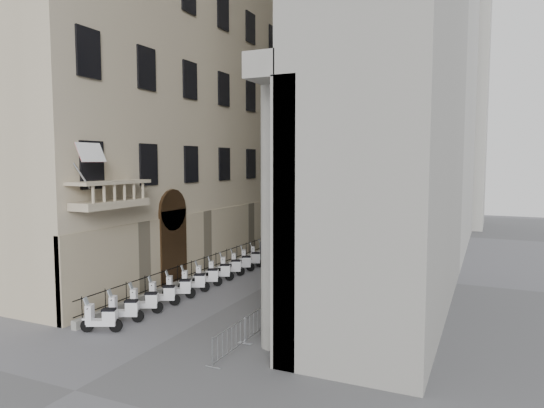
{
  "coord_description": "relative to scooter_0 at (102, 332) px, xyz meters",
  "views": [
    {
      "loc": [
        11.66,
        -10.74,
        7.15
      ],
      "look_at": [
        -0.88,
        16.88,
        4.5
      ],
      "focal_mm": 32.0,
      "sensor_mm": 36.0,
      "label": 1
    }
  ],
  "objects": [
    {
      "name": "barrier_5",
      "position": [
        6.11,
        12.55,
        0.0
      ],
      "size": [
        0.6,
        2.4,
        1.1
      ],
      "primitive_type": null,
      "color": "#9EA0A5",
      "rests_on": "ground"
    },
    {
      "name": "scooter_13",
      "position": [
        0.0,
        18.03,
        0.0
      ],
      "size": [
        1.51,
        1.1,
        1.5
      ],
      "primitive_type": null,
      "rotation": [
        0.0,
        0.0,
        2.01
      ],
      "color": "white",
      "rests_on": "ground"
    },
    {
      "name": "security_tent",
      "position": [
        0.27,
        25.57,
        2.51
      ],
      "size": [
        3.7,
        3.7,
        3.01
      ],
      "color": "white",
      "rests_on": "ground"
    },
    {
      "name": "left_building",
      "position": [
        -4.45,
        17.64,
        17.0
      ],
      "size": [
        5.0,
        36.0,
        34.0
      ],
      "primitive_type": "cube",
      "color": "beige",
      "rests_on": "ground"
    },
    {
      "name": "scooter_2",
      "position": [
        0.0,
        2.77,
        0.0
      ],
      "size": [
        1.51,
        1.1,
        1.5
      ],
      "primitive_type": null,
      "rotation": [
        0.0,
        0.0,
        2.01
      ],
      "color": "white",
      "rests_on": "ground"
    },
    {
      "name": "scooter_1",
      "position": [
        0.0,
        1.39,
        0.0
      ],
      "size": [
        1.51,
        1.1,
        1.5
      ],
      "primitive_type": null,
      "rotation": [
        0.0,
        0.0,
        2.01
      ],
      "color": "white",
      "rests_on": "ground"
    },
    {
      "name": "scooter_9",
      "position": [
        0.0,
        12.48,
        0.0
      ],
      "size": [
        1.51,
        1.1,
        1.5
      ],
      "primitive_type": null,
      "rotation": [
        0.0,
        0.0,
        2.01
      ],
      "color": "white",
      "rests_on": "ground"
    },
    {
      "name": "barrier_3",
      "position": [
        6.11,
        7.55,
        0.0
      ],
      "size": [
        0.6,
        2.4,
        1.1
      ],
      "primitive_type": null,
      "color": "#9EA0A5",
      "rests_on": "ground"
    },
    {
      "name": "scooter_12",
      "position": [
        0.0,
        16.64,
        0.0
      ],
      "size": [
        1.51,
        1.1,
        1.5
      ],
      "primitive_type": null,
      "rotation": [
        0.0,
        0.0,
        2.01
      ],
      "color": "white",
      "rests_on": "ground"
    },
    {
      "name": "street_lamp",
      "position": [
        -0.78,
        17.9,
        5.35
      ],
      "size": [
        2.89,
        0.57,
        8.91
      ],
      "rotation": [
        0.0,
        0.0,
        -0.13
      ],
      "color": "gray",
      "rests_on": "ground"
    },
    {
      "name": "barrier_6",
      "position": [
        6.11,
        15.05,
        0.0
      ],
      "size": [
        0.6,
        2.4,
        1.1
      ],
      "primitive_type": null,
      "color": "#9EA0A5",
      "rests_on": "ground"
    },
    {
      "name": "far_building",
      "position": [
        3.05,
        43.64,
        15.0
      ],
      "size": [
        22.0,
        10.0,
        30.0
      ],
      "primitive_type": "cube",
      "color": "#BAB8AF",
      "rests_on": "ground"
    },
    {
      "name": "barrier_0",
      "position": [
        6.11,
        0.05,
        0.0
      ],
      "size": [
        0.6,
        2.4,
        1.1
      ],
      "primitive_type": null,
      "color": "#9EA0A5",
      "rests_on": "ground"
    },
    {
      "name": "scooter_11",
      "position": [
        0.0,
        15.26,
        0.0
      ],
      "size": [
        1.51,
        1.1,
        1.5
      ],
      "primitive_type": null,
      "rotation": [
        0.0,
        0.0,
        2.01
      ],
      "color": "white",
      "rests_on": "ground"
    },
    {
      "name": "barrier_9",
      "position": [
        6.11,
        22.55,
        0.0
      ],
      "size": [
        0.6,
        2.4,
        1.1
      ],
      "primitive_type": null,
      "color": "#9EA0A5",
      "rests_on": "ground"
    },
    {
      "name": "scooter_8",
      "position": [
        0.0,
        11.1,
        0.0
      ],
      "size": [
        1.51,
        1.1,
        1.5
      ],
      "primitive_type": null,
      "rotation": [
        0.0,
        0.0,
        2.01
      ],
      "color": "white",
      "rests_on": "ground"
    },
    {
      "name": "barrier_7",
      "position": [
        6.11,
        17.55,
        0.0
      ],
      "size": [
        0.6,
        2.4,
        1.1
      ],
      "primitive_type": null,
      "color": "#9EA0A5",
      "rests_on": "ground"
    },
    {
      "name": "scooter_6",
      "position": [
        0.0,
        8.32,
        0.0
      ],
      "size": [
        1.51,
        1.1,
        1.5
      ],
      "primitive_type": null,
      "rotation": [
        0.0,
        0.0,
        2.01
      ],
      "color": "white",
      "rests_on": "ground"
    },
    {
      "name": "barrier_4",
      "position": [
        6.11,
        10.05,
        0.0
      ],
      "size": [
        0.6,
        2.4,
        1.1
      ],
      "primitive_type": null,
      "color": "#9EA0A5",
      "rests_on": "ground"
    },
    {
      "name": "flag",
      "position": [
        -0.95,
        0.64,
        0.0
      ],
      "size": [
        1.0,
        1.4,
        8.2
      ],
      "primitive_type": null,
      "color": "#9E0C11",
      "rests_on": "ground"
    },
    {
      "name": "scooter_4",
      "position": [
        0.0,
        5.55,
        0.0
      ],
      "size": [
        1.51,
        1.1,
        1.5
      ],
      "primitive_type": null,
      "rotation": [
        0.0,
        0.0,
        2.01
      ],
      "color": "white",
      "rests_on": "ground"
    },
    {
      "name": "scooter_0",
      "position": [
        0.0,
        0.0,
        0.0
      ],
      "size": [
        1.51,
        1.1,
        1.5
      ],
      "primitive_type": null,
      "rotation": [
        0.0,
        0.0,
        2.01
      ],
      "color": "white",
      "rests_on": "ground"
    },
    {
      "name": "scooter_10",
      "position": [
        0.0,
        13.87,
        0.0
      ],
      "size": [
        1.51,
        1.1,
        1.5
      ],
      "primitive_type": null,
      "rotation": [
        0.0,
        0.0,
        2.01
      ],
      "color": "white",
      "rests_on": "ground"
    },
    {
      "name": "barrier_2",
      "position": [
        6.11,
        5.05,
        0.0
      ],
      "size": [
        0.6,
        2.4,
        1.1
      ],
      "primitive_type": null,
      "color": "#9EA0A5",
      "rests_on": "ground"
    },
    {
      "name": "scooter_7",
      "position": [
        0.0,
        9.71,
        0.0
      ],
      "size": [
        1.51,
        1.1,
        1.5
      ],
      "primitive_type": null,
      "rotation": [
        0.0,
        0.0,
        2.01
      ],
      "color": "white",
      "rests_on": "ground"
    },
    {
      "name": "pedestrian_a",
      "position": [
        3.01,
        24.96,
        0.78
      ],
      "size": [
        0.66,
        0.52,
        1.57
      ],
      "primitive_type": "imported",
      "rotation": [
        0.0,
        0.0,
        3.43
      ],
      "color": "#0D1235",
      "rests_on": "ground"
    },
    {
      "name": "blue_awning",
      "position": [
        7.2,
        21.64,
        0.0
      ],
      "size": [
        1.6,
        3.0,
        3.0
      ],
      "primitive_type": null,
      "color": "navy",
      "rests_on": "ground"
    },
    {
      "name": "pedestrian_b",
      "position": [
        3.42,
        28.19,
        0.98
      ],
      "size": [
        1.0,
        0.8,
        1.95
      ],
      "primitive_type": "imported",
      "rotation": [
        0.0,
        0.0,
        3.21
      ],
      "color": "black",
      "rests_on": "ground"
    },
    {
      "name": "ground",
      "position": [
        3.05,
        -4.36,
        0.0
      ],
      "size": [
        120.0,
        120.0,
        0.0
      ],
      "primitive_type": "plane",
      "color": "#505053",
      "rests_on": "ground"
    },
    {
      "name": "scooter_5",
      "position": [
        0.0,
        6.93,
        0.0
      ],
      "size": [
        1.51,
        1.1,
        1.5
      ],
      "primitive_type": null,
      "rotation": [
        0.0,
        0.0,
        2.01
      ],
      "color": "white",
      "rests_on": "ground"
    },
    {
      "name": "iron_fence",
      "position": [
        -1.25,
        13.64,
        0.0
      ],
      "size": [
        0.3,
        28.0,
        1.4
      ],
      "primitive_type": null,
      "color": "black",
      "rests_on": "ground"
    },
    {
      "name": "barrier_8",
      "position": [
        6.11,
        20.05,
        0.0
      ],
      "size": [
        0.6,
        2.4,
        1.1
      ],
      "primitive_type": null,
      "color": "#9EA0A5",
      "rests_on": "ground"
    },
    {
      "name": "pedestrian_c",
      "position": [
        2.07,
        31.64,
        0.87
      ],
      "size": [
        0.87,
        0.58,
        1.74
      ],
      "primitive_type": "imported",
      "rotation": [
        0.0,
        0.0,
        3.11
      ],
      "color": "black",
      "rests_on": "ground"
    },
    {
      "name": "scooter_3",
      "position": [
        0.0,
        4.16,
        0.0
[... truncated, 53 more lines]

